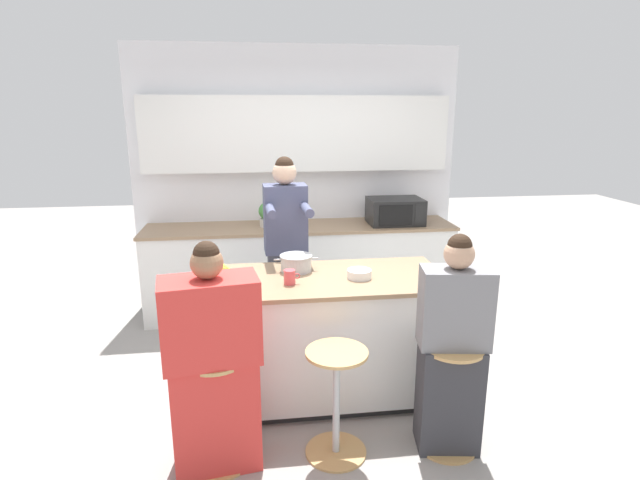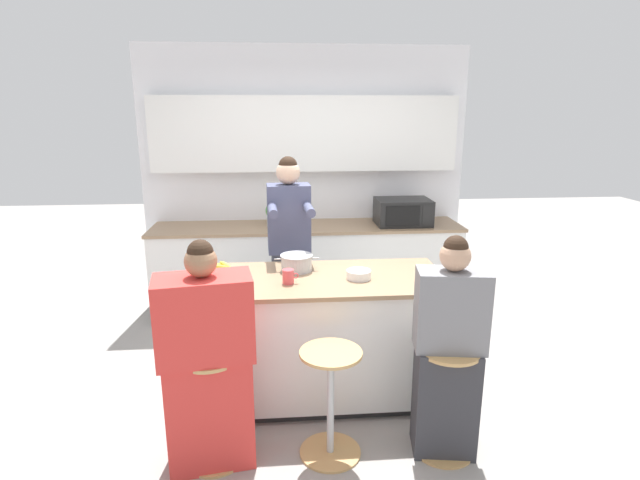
% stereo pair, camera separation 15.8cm
% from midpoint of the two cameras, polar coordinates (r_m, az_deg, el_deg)
% --- Properties ---
extents(ground_plane, '(16.00, 16.00, 0.00)m').
position_cam_midpoint_polar(ground_plane, '(3.93, 1.31, -17.08)').
color(ground_plane, gray).
extents(wall_back, '(3.37, 0.22, 2.70)m').
position_cam_midpoint_polar(wall_back, '(5.26, -0.82, 9.01)').
color(wall_back, white).
rests_on(wall_back, ground_plane).
extents(back_counter, '(3.13, 0.63, 0.92)m').
position_cam_midpoint_polar(back_counter, '(5.19, -0.55, -3.28)').
color(back_counter, white).
rests_on(back_counter, ground_plane).
extents(kitchen_island, '(1.77, 0.80, 0.92)m').
position_cam_midpoint_polar(kitchen_island, '(3.70, 1.35, -10.94)').
color(kitchen_island, black).
rests_on(kitchen_island, ground_plane).
extents(bar_stool_leftmost, '(0.38, 0.38, 0.69)m').
position_cam_midpoint_polar(bar_stool_leftmost, '(3.17, -10.77, -17.83)').
color(bar_stool_leftmost, tan).
rests_on(bar_stool_leftmost, ground_plane).
extents(bar_stool_center, '(0.38, 0.38, 0.69)m').
position_cam_midpoint_polar(bar_stool_center, '(3.15, 2.72, -17.70)').
color(bar_stool_center, tan).
rests_on(bar_stool_center, ground_plane).
extents(bar_stool_rightmost, '(0.38, 0.38, 0.69)m').
position_cam_midpoint_polar(bar_stool_rightmost, '(3.29, 15.63, -16.78)').
color(bar_stool_rightmost, tan).
rests_on(bar_stool_rightmost, ground_plane).
extents(person_cooking, '(0.37, 0.55, 1.70)m').
position_cam_midpoint_polar(person_cooking, '(4.20, -2.43, -2.02)').
color(person_cooking, '#383842').
rests_on(person_cooking, ground_plane).
extents(person_wrapped_blanket, '(0.57, 0.37, 1.39)m').
position_cam_midpoint_polar(person_wrapped_blanket, '(3.00, -11.25, -13.82)').
color(person_wrapped_blanket, red).
rests_on(person_wrapped_blanket, ground_plane).
extents(person_seated_near, '(0.44, 0.32, 1.39)m').
position_cam_midpoint_polar(person_seated_near, '(3.18, 15.83, -12.86)').
color(person_seated_near, '#333338').
rests_on(person_seated_near, ground_plane).
extents(cooking_pot, '(0.32, 0.24, 0.12)m').
position_cam_midpoint_polar(cooking_pot, '(3.65, -1.46, -2.61)').
color(cooking_pot, '#B7BABC').
rests_on(cooking_pot, kitchen_island).
extents(fruit_bowl, '(0.17, 0.17, 0.06)m').
position_cam_midpoint_polar(fruit_bowl, '(3.50, 5.74, -3.95)').
color(fruit_bowl, white).
rests_on(fruit_bowl, kitchen_island).
extents(coffee_cup_near, '(0.11, 0.08, 0.10)m').
position_cam_midpoint_polar(coffee_cup_near, '(3.39, -2.30, -4.21)').
color(coffee_cup_near, '#DB4C51').
rests_on(coffee_cup_near, kitchen_island).
extents(banana_bunch, '(0.18, 0.13, 0.06)m').
position_cam_midpoint_polar(banana_bunch, '(3.74, -10.10, -2.93)').
color(banana_bunch, yellow).
rests_on(banana_bunch, kitchen_island).
extents(microwave, '(0.55, 0.41, 0.26)m').
position_cam_midpoint_polar(microwave, '(5.17, 10.32, 3.18)').
color(microwave, black).
rests_on(microwave, back_counter).
extents(potted_plant, '(0.18, 0.18, 0.25)m').
position_cam_midpoint_polar(potted_plant, '(5.03, -4.33, 3.01)').
color(potted_plant, beige).
rests_on(potted_plant, back_counter).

